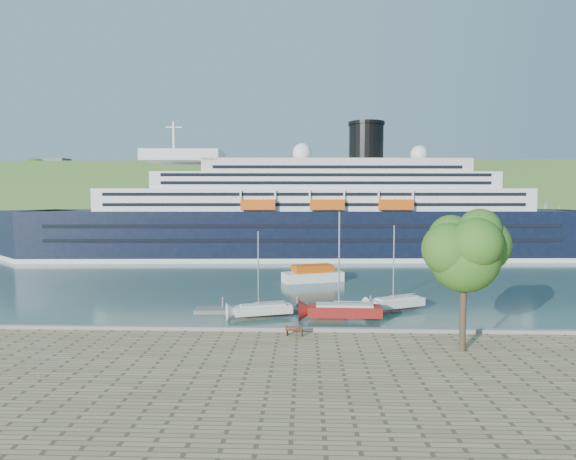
# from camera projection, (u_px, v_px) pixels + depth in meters

# --- Properties ---
(ground) EXTENTS (400.00, 400.00, 0.00)m
(ground) POSITION_uv_depth(u_px,v_px,m) (279.00, 342.00, 39.83)
(ground) COLOR #305651
(ground) RESTS_ON ground
(far_hillside) EXTENTS (400.00, 50.00, 24.00)m
(far_hillside) POSITION_uv_depth(u_px,v_px,m) (299.00, 197.00, 183.55)
(far_hillside) COLOR #315221
(far_hillside) RESTS_ON ground
(quay_coping) EXTENTS (220.00, 0.50, 0.30)m
(quay_coping) POSITION_uv_depth(u_px,v_px,m) (279.00, 329.00, 39.55)
(quay_coping) COLOR slate
(quay_coping) RESTS_ON promenade
(cruise_ship) EXTENTS (119.01, 22.98, 26.57)m
(cruise_ship) POSITION_uv_depth(u_px,v_px,m) (302.00, 190.00, 94.07)
(cruise_ship) COLOR black
(cruise_ship) RESTS_ON ground
(park_bench) EXTENTS (1.50, 0.81, 0.91)m
(park_bench) POSITION_uv_depth(u_px,v_px,m) (294.00, 330.00, 38.21)
(park_bench) COLOR #492615
(park_bench) RESTS_ON promenade
(promenade_tree) EXTENTS (6.64, 6.64, 11.00)m
(promenade_tree) POSITION_uv_depth(u_px,v_px,m) (464.00, 275.00, 34.14)
(promenade_tree) COLOR #275717
(promenade_tree) RESTS_ON promenade
(floating_pontoon) EXTENTS (17.69, 3.72, 0.39)m
(floating_pontoon) POSITION_uv_depth(u_px,v_px,m) (279.00, 309.00, 50.54)
(floating_pontoon) COLOR #68635D
(floating_pontoon) RESTS_ON ground
(sailboat_white_near) EXTENTS (6.62, 3.65, 8.25)m
(sailboat_white_near) POSITION_uv_depth(u_px,v_px,m) (263.00, 277.00, 47.46)
(sailboat_white_near) COLOR silver
(sailboat_white_near) RESTS_ON ground
(sailboat_red) EXTENTS (7.86, 2.31, 10.11)m
(sailboat_red) POSITION_uv_depth(u_px,v_px,m) (345.00, 270.00, 46.06)
(sailboat_red) COLOR maroon
(sailboat_red) RESTS_ON ground
(sailboat_white_far) EXTENTS (6.84, 4.49, 8.63)m
(sailboat_white_far) POSITION_uv_depth(u_px,v_px,m) (397.00, 270.00, 50.43)
(sailboat_white_far) COLOR silver
(sailboat_white_far) RESTS_ON ground
(tender_launch) EXTENTS (9.09, 5.70, 2.38)m
(tender_launch) POSITION_uv_depth(u_px,v_px,m) (313.00, 273.00, 68.14)
(tender_launch) COLOR #D64E0C
(tender_launch) RESTS_ON ground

